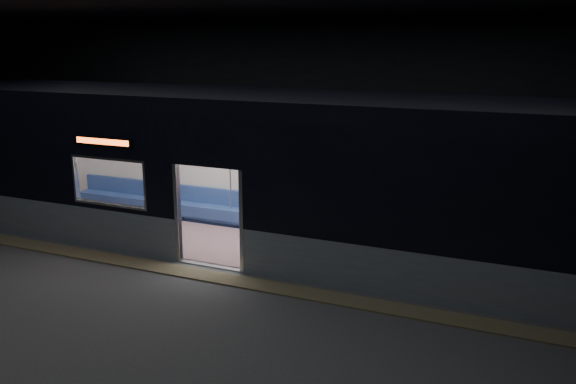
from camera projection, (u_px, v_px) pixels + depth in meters
The scene contains 7 objects.
station_floor at pixel (182, 285), 11.32m from camera, with size 24.00×14.00×0.01m, color #47494C.
station_envelope at pixel (173, 86), 10.43m from camera, with size 24.00×14.00×5.00m.
tactile_strip at pixel (198, 274), 11.81m from camera, with size 22.80×0.50×0.03m, color #8C7F59.
metro_car at pixel (244, 163), 13.13m from camera, with size 18.00×3.04×3.35m.
passenger at pixel (316, 206), 13.78m from camera, with size 0.37×0.64×1.30m.
handbag at pixel (311, 213), 13.63m from camera, with size 0.25×0.22×0.13m, color black.
transit_map at pixel (395, 179), 13.20m from camera, with size 1.08×0.03×0.70m, color white.
Camera 1 is at (6.06, -8.87, 4.45)m, focal length 38.00 mm.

